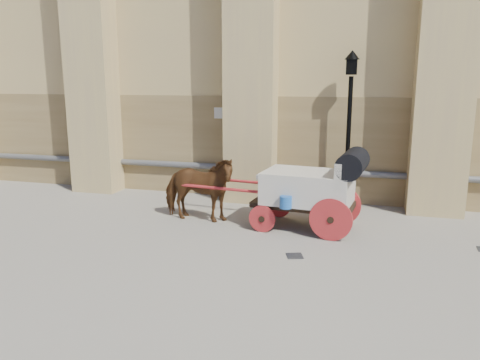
% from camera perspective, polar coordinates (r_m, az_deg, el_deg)
% --- Properties ---
extents(ground, '(90.00, 90.00, 0.00)m').
position_cam_1_polar(ground, '(10.17, 1.85, -7.82)').
color(ground, slate).
rests_on(ground, ground).
extents(horse, '(2.00, 0.97, 1.66)m').
position_cam_1_polar(horse, '(11.60, -5.13, -1.05)').
color(horse, '#583216').
rests_on(horse, ground).
extents(carriage, '(4.53, 1.70, 1.94)m').
position_cam_1_polar(carriage, '(11.01, 9.02, -0.74)').
color(carriage, black).
rests_on(carriage, ground).
extents(street_lamp, '(0.39, 0.39, 4.21)m').
position_cam_1_polar(street_lamp, '(12.86, 13.12, 6.41)').
color(street_lamp, black).
rests_on(street_lamp, ground).
extents(drain_grate_near, '(0.40, 0.40, 0.01)m').
position_cam_1_polar(drain_grate_near, '(9.57, 6.66, -9.17)').
color(drain_grate_near, black).
rests_on(drain_grate_near, ground).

